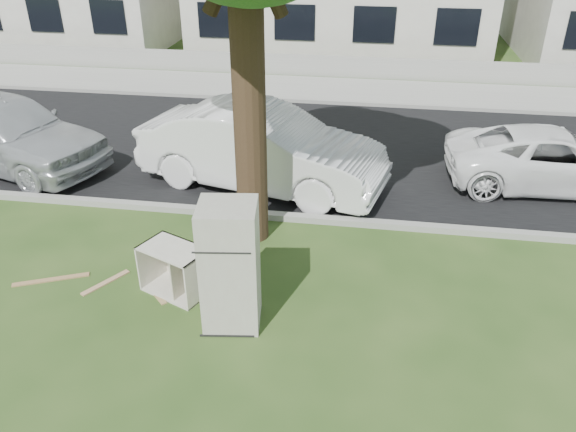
% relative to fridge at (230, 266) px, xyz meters
% --- Properties ---
extents(ground, '(120.00, 120.00, 0.00)m').
position_rel_fridge_xyz_m(ground, '(0.20, 0.56, -0.93)').
color(ground, '#274318').
extents(road, '(120.00, 7.00, 0.01)m').
position_rel_fridge_xyz_m(road, '(0.20, 6.56, -0.92)').
color(road, black).
rests_on(road, ground).
extents(kerb_near, '(120.00, 0.18, 0.12)m').
position_rel_fridge_xyz_m(kerb_near, '(0.20, 3.01, -0.93)').
color(kerb_near, gray).
rests_on(kerb_near, ground).
extents(kerb_far, '(120.00, 0.18, 0.12)m').
position_rel_fridge_xyz_m(kerb_far, '(0.20, 10.11, -0.93)').
color(kerb_far, gray).
rests_on(kerb_far, ground).
extents(sidewalk, '(120.00, 2.80, 0.01)m').
position_rel_fridge_xyz_m(sidewalk, '(0.20, 11.56, -0.92)').
color(sidewalk, gray).
rests_on(sidewalk, ground).
extents(low_wall, '(120.00, 0.15, 0.70)m').
position_rel_fridge_xyz_m(low_wall, '(0.20, 13.16, -0.58)').
color(low_wall, gray).
rests_on(low_wall, ground).
extents(fridge, '(0.85, 0.81, 1.86)m').
position_rel_fridge_xyz_m(fridge, '(0.00, 0.00, 0.00)').
color(fridge, beige).
rests_on(fridge, ground).
extents(cabinet, '(1.14, 0.95, 0.76)m').
position_rel_fridge_xyz_m(cabinet, '(-1.02, 0.56, -0.55)').
color(cabinet, white).
rests_on(cabinet, ground).
extents(plank_a, '(1.09, 0.56, 0.02)m').
position_rel_fridge_xyz_m(plank_a, '(-3.08, 0.50, -0.92)').
color(plank_a, '#9F774D').
rests_on(plank_a, ground).
extents(plank_b, '(0.67, 0.67, 0.02)m').
position_rel_fridge_xyz_m(plank_b, '(-1.40, 0.50, -0.92)').
color(plank_b, tan).
rests_on(plank_b, ground).
extents(plank_c, '(0.52, 0.77, 0.02)m').
position_rel_fridge_xyz_m(plank_c, '(-2.20, 0.56, -0.92)').
color(plank_c, tan).
rests_on(plank_c, ground).
extents(car_center, '(5.35, 2.92, 1.67)m').
position_rel_fridge_xyz_m(car_center, '(-0.44, 4.39, -0.09)').
color(car_center, silver).
rests_on(car_center, ground).
extents(car_right, '(4.43, 2.21, 1.21)m').
position_rel_fridge_xyz_m(car_right, '(5.52, 5.33, -0.33)').
color(car_right, white).
rests_on(car_right, ground).
extents(car_left, '(5.24, 3.35, 1.66)m').
position_rel_fridge_xyz_m(car_left, '(-6.24, 4.53, -0.10)').
color(car_left, '#B5B9BD').
rests_on(car_left, ground).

